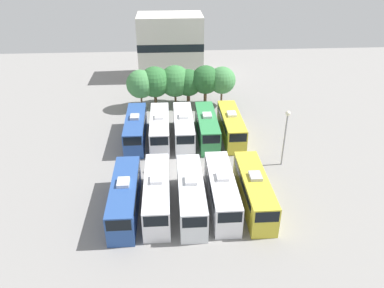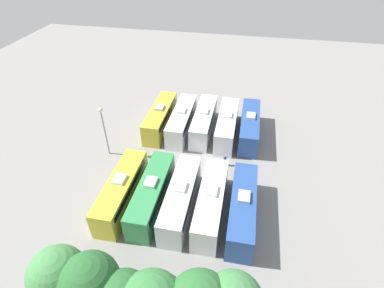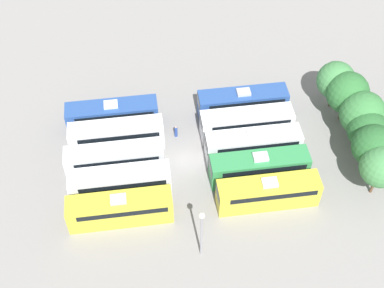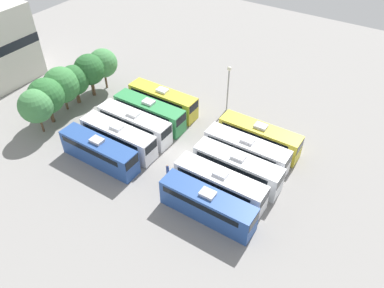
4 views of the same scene
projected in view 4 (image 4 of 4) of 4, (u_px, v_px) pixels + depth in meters
ground_plane at (181, 155)px, 48.26m from camera, size 109.63×109.63×0.00m
bus_0 at (207, 204)px, 39.57m from camera, size 2.60×10.76×3.70m
bus_1 at (220, 184)px, 41.81m from camera, size 2.60×10.76×3.70m
bus_2 at (237, 167)px, 43.87m from camera, size 2.60×10.76×3.70m
bus_3 at (246, 150)px, 46.14m from camera, size 2.60×10.76×3.70m
bus_4 at (259, 136)px, 48.23m from camera, size 2.60×10.76×3.70m
bus_5 at (99, 151)px, 46.10m from camera, size 2.60×10.76×3.70m
bus_6 at (118, 137)px, 48.16m from camera, size 2.60×10.76×3.70m
bus_7 at (134, 124)px, 50.30m from camera, size 2.60×10.76×3.70m
bus_8 at (149, 112)px, 52.38m from camera, size 2.60×10.76×3.70m
bus_9 at (163, 100)px, 54.66m from camera, size 2.60×10.76×3.70m
worker_person at (168, 170)px, 45.00m from camera, size 0.36×0.36×1.65m
light_pole at (228, 81)px, 52.67m from camera, size 0.60×0.60×7.27m
tree_0 at (36, 106)px, 49.26m from camera, size 4.59×4.59×6.54m
tree_1 at (46, 96)px, 50.96m from camera, size 5.00×5.00×6.82m
tree_2 at (62, 85)px, 53.49m from camera, size 5.22×5.22×6.75m
tree_3 at (74, 80)px, 54.99m from camera, size 4.47×4.47×6.12m
tree_4 at (89, 70)px, 56.18m from camera, size 4.67×4.67×6.83m
tree_5 at (103, 63)px, 57.91m from camera, size 4.46×4.46×6.63m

